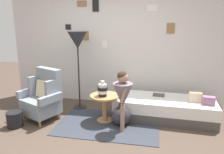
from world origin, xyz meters
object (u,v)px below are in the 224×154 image
(floor_lamp, at_px, (78,43))
(person_child, at_px, (123,94))
(book_on_daybed, at_px, (159,95))
(demijohn_near, at_px, (121,115))
(armchair, at_px, (43,97))
(magazine_basket, at_px, (15,119))
(daybed, at_px, (164,108))
(side_table, at_px, (105,102))
(vase_striped, at_px, (103,90))

(floor_lamp, distance_m, person_child, 1.56)
(book_on_daybed, height_order, demijohn_near, demijohn_near)
(person_child, relative_size, book_on_daybed, 4.82)
(armchair, relative_size, magazine_basket, 3.46)
(daybed, relative_size, book_on_daybed, 8.77)
(magazine_basket, bearing_deg, daybed, 19.09)
(daybed, xyz_separation_m, book_on_daybed, (-0.11, 0.15, 0.22))
(person_child, relative_size, demijohn_near, 2.42)
(person_child, xyz_separation_m, demijohn_near, (-0.05, 0.20, -0.49))
(person_child, bearing_deg, floor_lamp, 141.82)
(person_child, bearing_deg, daybed, 42.68)
(armchair, bearing_deg, magazine_basket, -127.25)
(armchair, height_order, person_child, person_child)
(floor_lamp, relative_size, person_child, 1.55)
(book_on_daybed, bearing_deg, magazine_basket, -157.22)
(book_on_daybed, bearing_deg, floor_lamp, 178.74)
(book_on_daybed, xyz_separation_m, magazine_basket, (-2.52, -1.06, -0.28))
(side_table, height_order, floor_lamp, floor_lamp)
(side_table, bearing_deg, floor_lamp, 142.20)
(armchair, xyz_separation_m, book_on_daybed, (2.18, 0.61, -0.02))
(armchair, distance_m, side_table, 1.20)
(side_table, xyz_separation_m, demijohn_near, (0.33, -0.11, -0.19))
(daybed, bearing_deg, magazine_basket, -160.91)
(daybed, height_order, magazine_basket, daybed)
(daybed, xyz_separation_m, magazine_basket, (-2.64, -0.91, -0.06))
(magazine_basket, bearing_deg, vase_striped, 18.52)
(armchair, distance_m, magazine_basket, 0.64)
(book_on_daybed, bearing_deg, demijohn_near, -137.26)
(person_child, height_order, demijohn_near, person_child)
(daybed, distance_m, side_table, 1.17)
(armchair, xyz_separation_m, floor_lamp, (0.50, 0.64, 0.98))
(vase_striped, bearing_deg, magazine_basket, -161.48)
(vase_striped, height_order, magazine_basket, vase_striped)
(vase_striped, relative_size, magazine_basket, 1.03)
(side_table, bearing_deg, magazine_basket, -159.94)
(daybed, bearing_deg, book_on_daybed, 127.32)
(daybed, height_order, person_child, person_child)
(floor_lamp, distance_m, magazine_basket, 1.88)
(floor_lamp, bearing_deg, armchair, -127.85)
(vase_striped, distance_m, demijohn_near, 0.58)
(armchair, distance_m, floor_lamp, 1.27)
(armchair, relative_size, person_child, 0.91)
(vase_striped, relative_size, person_child, 0.27)
(armchair, height_order, demijohn_near, armchair)
(side_table, distance_m, magazine_basket, 1.65)
(person_child, height_order, book_on_daybed, person_child)
(vase_striped, bearing_deg, book_on_daybed, 28.65)
(person_child, xyz_separation_m, book_on_daybed, (0.60, 0.81, -0.26))
(person_child, xyz_separation_m, magazine_basket, (-1.92, -0.25, -0.53))
(person_child, height_order, magazine_basket, person_child)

